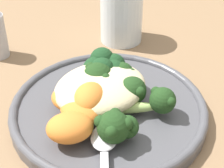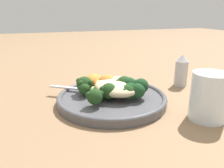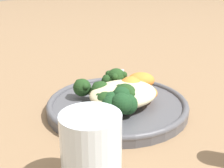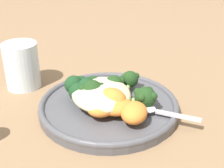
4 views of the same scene
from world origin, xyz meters
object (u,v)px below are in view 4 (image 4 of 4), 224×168
object	(u,v)px
broccoli_stalk_0	(141,98)
broccoli_stalk_5	(96,94)
quinoa_mound	(101,94)
broccoli_stalk_2	(127,84)
broccoli_stalk_4	(97,90)
spoon	(150,109)
broccoli_stalk_1	(134,99)
sweet_potato_chunk_1	(134,113)
sweet_potato_chunk_2	(113,105)
sweet_potato_chunk_3	(103,106)
sweet_potato_chunk_0	(112,99)
plate	(109,106)
broccoli_stalk_3	(114,88)
water_glass	(22,66)
kale_tuft	(81,87)

from	to	relation	value
broccoli_stalk_0	broccoli_stalk_5	world-z (taller)	broccoli_stalk_5
quinoa_mound	broccoli_stalk_2	distance (m)	0.07
broccoli_stalk_4	spoon	world-z (taller)	broccoli_stalk_4
broccoli_stalk_1	sweet_potato_chunk_1	size ratio (longest dim) A/B	1.94
sweet_potato_chunk_1	sweet_potato_chunk_2	world-z (taller)	sweet_potato_chunk_1
broccoli_stalk_1	sweet_potato_chunk_3	world-z (taller)	same
quinoa_mound	broccoli_stalk_0	size ratio (longest dim) A/B	1.19
sweet_potato_chunk_0	sweet_potato_chunk_2	world-z (taller)	sweet_potato_chunk_0
sweet_potato_chunk_2	quinoa_mound	bearing A→B (deg)	17.22
sweet_potato_chunk_3	sweet_potato_chunk_2	bearing A→B (deg)	-96.53
plate	sweet_potato_chunk_3	world-z (taller)	sweet_potato_chunk_3
broccoli_stalk_5	broccoli_stalk_1	bearing A→B (deg)	-146.55
broccoli_stalk_5	sweet_potato_chunk_3	world-z (taller)	broccoli_stalk_5
sweet_potato_chunk_0	spoon	size ratio (longest dim) A/B	0.48
sweet_potato_chunk_0	sweet_potato_chunk_3	distance (m)	0.02
quinoa_mound	sweet_potato_chunk_0	bearing A→B (deg)	-152.85
quinoa_mound	broccoli_stalk_4	world-z (taller)	quinoa_mound
broccoli_stalk_5	sweet_potato_chunk_3	xyz separation A→B (m)	(-0.04, -0.00, -0.01)
sweet_potato_chunk_0	sweet_potato_chunk_2	xyz separation A→B (m)	(-0.01, 0.00, -0.01)
broccoli_stalk_2	sweet_potato_chunk_3	distance (m)	0.09
broccoli_stalk_3	sweet_potato_chunk_1	world-z (taller)	broccoli_stalk_3
broccoli_stalk_2	broccoli_stalk_3	bearing A→B (deg)	144.94
quinoa_mound	water_glass	world-z (taller)	water_glass
broccoli_stalk_0	broccoli_stalk_1	size ratio (longest dim) A/B	0.99
broccoli_stalk_2	broccoli_stalk_3	distance (m)	0.03
broccoli_stalk_3	sweet_potato_chunk_1	bearing A→B (deg)	-159.37
broccoli_stalk_2	broccoli_stalk_4	world-z (taller)	same
sweet_potato_chunk_3	kale_tuft	xyz separation A→B (m)	(0.07, 0.03, 0.01)
sweet_potato_chunk_1	broccoli_stalk_2	bearing A→B (deg)	-10.59
broccoli_stalk_1	spoon	xyz separation A→B (m)	(-0.03, -0.02, -0.01)
plate	sweet_potato_chunk_1	size ratio (longest dim) A/B	4.76
broccoli_stalk_3	broccoli_stalk_5	world-z (taller)	broccoli_stalk_5
sweet_potato_chunk_2	broccoli_stalk_5	bearing A→B (deg)	29.28
broccoli_stalk_3	water_glass	distance (m)	0.21
spoon	sweet_potato_chunk_1	bearing A→B (deg)	-113.33
broccoli_stalk_3	broccoli_stalk_5	distance (m)	0.04
broccoli_stalk_4	sweet_potato_chunk_3	distance (m)	0.06
broccoli_stalk_4	quinoa_mound	bearing A→B (deg)	168.56
quinoa_mound	kale_tuft	xyz separation A→B (m)	(0.03, 0.03, 0.00)
kale_tuft	spoon	distance (m)	0.14
plate	broccoli_stalk_0	bearing A→B (deg)	-125.49
broccoli_stalk_2	spoon	size ratio (longest dim) A/B	0.96
spoon	sweet_potato_chunk_0	bearing A→B (deg)	-165.00
sweet_potato_chunk_0	broccoli_stalk_1	bearing A→B (deg)	-84.68
plate	kale_tuft	size ratio (longest dim) A/B	4.18
sweet_potato_chunk_2	kale_tuft	xyz separation A→B (m)	(0.07, 0.04, 0.01)
broccoli_stalk_5	water_glass	xyz separation A→B (m)	(0.15, 0.13, 0.01)
broccoli_stalk_2	sweet_potato_chunk_0	size ratio (longest dim) A/B	2.00
sweet_potato_chunk_0	sweet_potato_chunk_1	xyz separation A→B (m)	(-0.05, -0.03, -0.00)
sweet_potato_chunk_0	broccoli_stalk_4	bearing A→B (deg)	17.40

